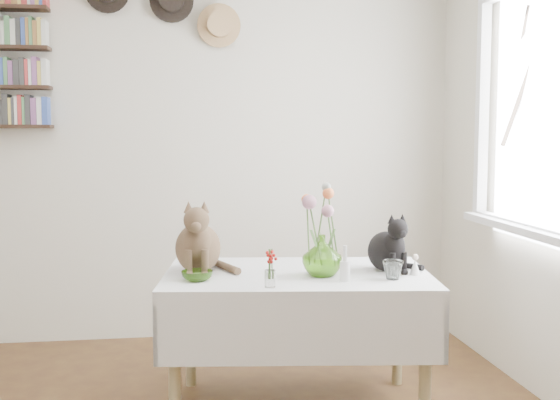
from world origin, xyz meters
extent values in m
cube|color=silver|center=(0.00, 2.27, 1.25)|extent=(4.04, 0.04, 2.54)
cube|color=white|center=(1.97, 0.80, 1.50)|extent=(0.01, 1.40, 1.20)
cube|color=white|center=(1.97, 0.80, 0.87)|extent=(0.06, 1.52, 0.06)
cube|color=white|center=(1.97, 1.53, 1.50)|extent=(0.06, 0.06, 1.20)
cube|color=white|center=(1.94, 0.80, 0.87)|extent=(0.12, 1.50, 0.04)
cube|color=white|center=(0.74, 0.91, 0.66)|extent=(1.37, 0.97, 0.05)
cylinder|color=tan|center=(0.15, 0.65, 0.32)|extent=(0.05, 0.05, 0.63)
cylinder|color=tan|center=(1.26, 0.51, 0.32)|extent=(0.05, 0.05, 0.63)
cylinder|color=tan|center=(0.23, 1.31, 0.32)|extent=(0.05, 0.05, 0.63)
cylinder|color=tan|center=(1.34, 1.17, 0.32)|extent=(0.05, 0.05, 0.63)
imported|color=#88C644|center=(0.84, 0.81, 0.78)|extent=(0.21, 0.21, 0.20)
imported|color=#88C644|center=(0.26, 0.79, 0.71)|extent=(0.18, 0.18, 0.05)
imported|color=white|center=(1.15, 0.69, 0.73)|extent=(0.10, 0.10, 0.09)
cylinder|color=white|center=(0.92, 0.68, 0.73)|extent=(0.05, 0.05, 0.09)
cylinder|color=white|center=(0.92, 0.68, 0.81)|extent=(0.02, 0.02, 0.07)
cylinder|color=white|center=(0.57, 0.61, 0.72)|extent=(0.05, 0.05, 0.08)
cone|color=white|center=(1.29, 0.77, 0.72)|extent=(0.05, 0.05, 0.07)
sphere|color=beige|center=(1.29, 0.77, 0.77)|extent=(0.03, 0.03, 0.03)
cylinder|color=#4C7233|center=(0.81, 0.82, 0.88)|extent=(0.01, 0.01, 0.30)
sphere|color=#BF7D93|center=(0.81, 0.82, 1.03)|extent=(0.07, 0.07, 0.07)
cylinder|color=#4C7233|center=(0.88, 0.79, 0.86)|extent=(0.01, 0.01, 0.26)
sphere|color=#BF7D93|center=(0.88, 0.79, 0.99)|extent=(0.06, 0.06, 0.06)
cylinder|color=#4C7233|center=(0.90, 0.84, 0.90)|extent=(0.01, 0.01, 0.34)
sphere|color=orange|center=(0.90, 0.84, 1.07)|extent=(0.06, 0.06, 0.06)
cylinder|color=#4C7233|center=(0.78, 0.85, 0.89)|extent=(0.01, 0.01, 0.31)
sphere|color=orange|center=(0.78, 0.85, 1.04)|extent=(0.05, 0.05, 0.05)
cylinder|color=#4C7233|center=(0.84, 0.86, 0.92)|extent=(0.01, 0.01, 0.37)
sphere|color=#999E93|center=(0.84, 0.86, 1.10)|extent=(0.04, 0.04, 0.04)
cylinder|color=black|center=(0.15, 2.21, 2.20)|extent=(0.28, 0.02, 0.28)
cylinder|color=tan|center=(0.45, 2.21, 2.05)|extent=(0.28, 0.02, 0.28)
cylinder|color=tan|center=(0.45, 2.17, 2.05)|extent=(0.16, 0.08, 0.16)
camera|label=1|loc=(0.17, -2.40, 1.36)|focal=45.00mm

